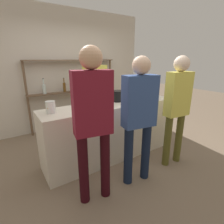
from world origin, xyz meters
name	(u,v)px	position (x,y,z in m)	size (l,w,h in m)	color
ground_plane	(112,155)	(0.00, 0.00, 0.00)	(16.00, 16.00, 0.00)	#7A6651
bar_counter	(112,130)	(0.00, 0.00, 0.48)	(2.37, 0.59, 0.97)	beige
back_wall	(70,71)	(0.00, 1.89, 1.40)	(3.97, 0.12, 2.80)	beige
back_shelf	(74,83)	(0.01, 1.71, 1.11)	(2.17, 0.18, 1.66)	brown
counter_bottle_0	(110,97)	(-0.06, -0.03, 1.10)	(0.08, 0.08, 0.34)	black
counter_bottle_1	(154,92)	(0.84, -0.12, 1.09)	(0.08, 0.08, 0.33)	silver
counter_bottle_2	(147,90)	(0.94, 0.15, 1.09)	(0.08, 0.08, 0.31)	#0F1956
wine_glass	(142,92)	(0.71, 0.05, 1.09)	(0.08, 0.08, 0.17)	silver
ice_bucket	(118,96)	(0.18, 0.09, 1.06)	(0.21, 0.21, 0.19)	black
cork_jar	(51,107)	(-0.99, 0.04, 1.05)	(0.13, 0.13, 0.17)	silver
server_behind_counter	(96,91)	(0.09, 0.75, 1.06)	(0.50, 0.28, 1.80)	brown
customer_right	(177,103)	(0.71, -0.75, 1.04)	(0.41, 0.23, 1.74)	brown
customer_center	(139,113)	(-0.08, -0.76, 1.02)	(0.47, 0.26, 1.73)	#121C33
customer_left	(93,116)	(-0.74, -0.74, 1.09)	(0.45, 0.26, 1.82)	black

